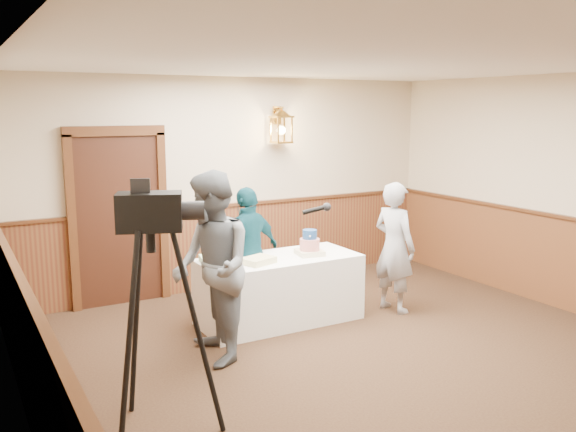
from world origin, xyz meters
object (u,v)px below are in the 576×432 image
(tiered_cake, at_px, (310,245))
(assistant_p, at_px, (249,252))
(interviewer, at_px, (212,268))
(sheet_cake_green, at_px, (215,259))
(sheet_cake_yellow, at_px, (258,260))
(tv_camera_rig, at_px, (155,331))
(display_table, at_px, (279,289))
(baker, at_px, (394,247))

(tiered_cake, relative_size, assistant_p, 0.21)
(interviewer, distance_m, assistant_p, 1.33)
(sheet_cake_green, height_order, interviewer, interviewer)
(tiered_cake, distance_m, sheet_cake_yellow, 0.69)
(tv_camera_rig, bearing_deg, display_table, 62.21)
(tiered_cake, xyz_separation_m, tv_camera_rig, (-2.32, -1.65, -0.05))
(assistant_p, height_order, tv_camera_rig, tv_camera_rig)
(baker, relative_size, tv_camera_rig, 0.85)
(sheet_cake_green, relative_size, baker, 0.20)
(tiered_cake, height_order, sheet_cake_green, tiered_cake)
(sheet_cake_green, distance_m, interviewer, 0.88)
(sheet_cake_green, distance_m, tv_camera_rig, 2.25)
(sheet_cake_green, relative_size, tv_camera_rig, 0.17)
(display_table, relative_size, assistant_p, 1.19)
(baker, bearing_deg, assistant_p, 55.16)
(tiered_cake, relative_size, baker, 0.21)
(display_table, distance_m, sheet_cake_green, 0.84)
(sheet_cake_green, bearing_deg, tv_camera_rig, -123.71)
(sheet_cake_yellow, distance_m, tv_camera_rig, 2.28)
(sheet_cake_green, bearing_deg, interviewer, -114.32)
(interviewer, relative_size, assistant_p, 1.21)
(sheet_cake_green, relative_size, interviewer, 0.17)
(sheet_cake_yellow, xyz_separation_m, baker, (1.70, -0.20, -0.01))
(display_table, relative_size, tiered_cake, 5.56)
(tiered_cake, height_order, assistant_p, assistant_p)
(tiered_cake, bearing_deg, sheet_cake_green, 168.13)
(sheet_cake_green, distance_m, assistant_p, 0.55)
(sheet_cake_yellow, height_order, baker, baker)
(sheet_cake_yellow, relative_size, baker, 0.21)
(sheet_cake_green, bearing_deg, assistant_p, 21.57)
(tiered_cake, xyz_separation_m, interviewer, (-1.43, -0.57, 0.05))
(sheet_cake_yellow, bearing_deg, tv_camera_rig, -135.88)
(tiered_cake, height_order, sheet_cake_yellow, tiered_cake)
(display_table, relative_size, sheet_cake_green, 5.87)
(interviewer, height_order, assistant_p, interviewer)
(display_table, relative_size, sheet_cake_yellow, 5.46)
(interviewer, height_order, baker, interviewer)
(sheet_cake_green, bearing_deg, baker, -13.15)
(baker, bearing_deg, interviewer, 85.97)
(interviewer, bearing_deg, tiered_cake, 119.31)
(display_table, bearing_deg, sheet_cake_yellow, -157.71)
(sheet_cake_yellow, xyz_separation_m, tv_camera_rig, (-1.63, -1.58, 0.03))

